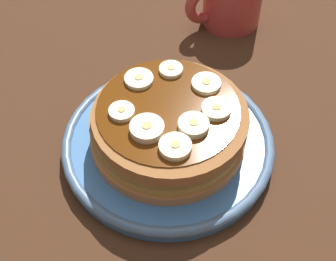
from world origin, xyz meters
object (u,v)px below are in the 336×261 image
(plate, at_px, (168,144))
(banana_slice_0, at_px, (122,112))
(banana_slice_5, at_px, (171,70))
(banana_slice_3, at_px, (147,129))
(banana_slice_1, at_px, (216,109))
(banana_slice_4, at_px, (194,125))
(banana_slice_2, at_px, (139,79))
(banana_slice_6, at_px, (206,84))
(banana_slice_7, at_px, (175,147))
(pancake_stack, at_px, (168,126))

(plate, relative_size, banana_slice_0, 8.82)
(banana_slice_5, bearing_deg, banana_slice_3, 50.61)
(banana_slice_1, distance_m, banana_slice_4, 0.03)
(banana_slice_0, xyz_separation_m, banana_slice_2, (-0.03, -0.04, -0.00))
(banana_slice_3, xyz_separation_m, banana_slice_6, (-0.08, -0.03, -0.00))
(plate, relative_size, banana_slice_4, 7.53)
(banana_slice_0, height_order, banana_slice_4, banana_slice_4)
(banana_slice_0, xyz_separation_m, banana_slice_5, (-0.07, -0.04, -0.00))
(plate, relative_size, banana_slice_6, 7.45)
(banana_slice_2, xyz_separation_m, banana_slice_3, (0.02, 0.07, 0.00))
(banana_slice_2, xyz_separation_m, banana_slice_7, (0.00, 0.10, 0.00))
(banana_slice_3, relative_size, banana_slice_7, 1.08)
(banana_slice_1, xyz_separation_m, banana_slice_6, (-0.01, -0.04, -0.00))
(banana_slice_4, height_order, banana_slice_5, banana_slice_4)
(banana_slice_1, bearing_deg, banana_slice_3, -2.81)
(banana_slice_0, height_order, banana_slice_5, same)
(pancake_stack, distance_m, banana_slice_5, 0.06)
(banana_slice_0, bearing_deg, banana_slice_3, 114.31)
(banana_slice_2, relative_size, banana_slice_7, 0.99)
(plate, distance_m, pancake_stack, 0.03)
(banana_slice_3, bearing_deg, banana_slice_1, 177.19)
(banana_slice_4, xyz_separation_m, banana_slice_7, (0.03, 0.02, -0.00))
(plate, distance_m, banana_slice_0, 0.08)
(banana_slice_4, bearing_deg, banana_slice_7, 31.59)
(banana_slice_6, bearing_deg, banana_slice_5, -53.88)
(banana_slice_2, height_order, banana_slice_6, same)
(plate, xyz_separation_m, banana_slice_7, (0.02, 0.05, 0.06))
(banana_slice_2, bearing_deg, plate, 103.64)
(banana_slice_1, bearing_deg, banana_slice_7, 25.29)
(plate, bearing_deg, banana_slice_5, -117.19)
(plate, bearing_deg, pancake_stack, 75.48)
(pancake_stack, bearing_deg, banana_slice_7, 73.57)
(banana_slice_1, relative_size, banana_slice_2, 0.98)
(banana_slice_2, xyz_separation_m, banana_slice_6, (-0.06, 0.04, 0.00))
(banana_slice_0, distance_m, banana_slice_2, 0.05)
(pancake_stack, distance_m, banana_slice_6, 0.06)
(banana_slice_3, xyz_separation_m, banana_slice_5, (-0.06, -0.07, -0.00))
(banana_slice_4, xyz_separation_m, banana_slice_6, (-0.04, -0.05, -0.00))
(banana_slice_3, bearing_deg, pancake_stack, -149.94)
(banana_slice_2, bearing_deg, banana_slice_1, 127.41)
(pancake_stack, height_order, banana_slice_0, banana_slice_0)
(banana_slice_3, bearing_deg, plate, -148.19)
(banana_slice_1, relative_size, banana_slice_7, 0.96)
(banana_slice_6, bearing_deg, banana_slice_3, 22.35)
(banana_slice_3, distance_m, banana_slice_6, 0.09)
(banana_slice_6, bearing_deg, banana_slice_1, 78.91)
(plate, xyz_separation_m, banana_slice_3, (0.03, 0.02, 0.06))
(banana_slice_3, relative_size, banana_slice_5, 1.31)
(banana_slice_7, bearing_deg, banana_slice_0, -64.20)
(pancake_stack, relative_size, banana_slice_5, 6.65)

